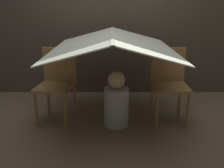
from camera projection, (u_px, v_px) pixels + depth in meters
name	position (u px, v px, depth m)	size (l,w,h in m)	color
ground_plane	(112.00, 127.00, 2.92)	(8.80, 8.80, 0.00)	#7A6651
wall_back	(112.00, 12.00, 3.70)	(7.00, 0.05, 2.50)	#4C4238
chair_left	(56.00, 81.00, 2.98)	(0.47, 0.47, 0.88)	olive
chair_right	(168.00, 81.00, 2.98)	(0.41, 0.41, 0.88)	olive
sheet_canopy	(112.00, 42.00, 2.76)	(1.36, 1.56, 0.19)	silver
person_front	(116.00, 102.00, 2.91)	(0.29, 0.29, 0.65)	#B2B2B7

